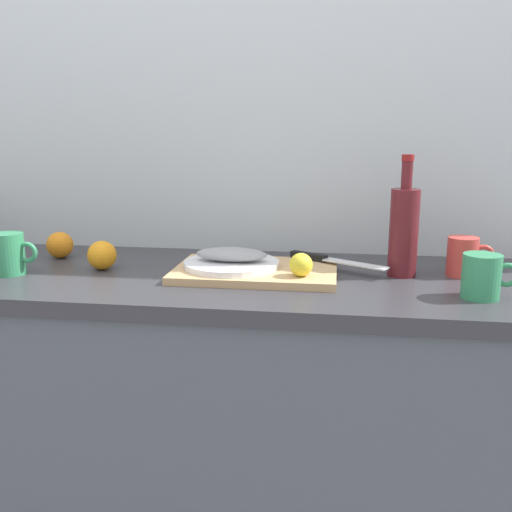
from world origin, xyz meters
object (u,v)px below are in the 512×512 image
Objects in this scene: lemon_0 at (301,265)px; coffee_mug_1 at (464,257)px; fish_fillet at (231,255)px; white_plate at (231,264)px; chef_knife at (325,259)px; coffee_mug_2 at (482,276)px; cutting_board at (256,271)px; wine_bottle at (404,230)px; orange_0 at (60,245)px; coffee_mug_0 at (9,254)px.

lemon_0 is 0.43m from coffee_mug_1.
coffee_mug_1 is at bearing 6.86° from fish_fillet.
fish_fillet is 0.60m from coffee_mug_1.
white_plate is 0.95× the size of chef_knife.
coffee_mug_2 is (0.36, -0.22, 0.02)m from chef_knife.
cutting_board is 2.22× the size of fish_fillet.
chef_knife reaches higher than white_plate.
cutting_board is at bearing 165.70° from coffee_mug_2.
coffee_mug_2 is at bearing -89.83° from coffee_mug_1.
lemon_0 is at bearing -20.47° from fish_fillet.
wine_bottle is 2.63× the size of coffee_mug_1.
orange_0 reaches higher than cutting_board.
coffee_mug_1 is 0.95× the size of coffee_mug_2.
coffee_mug_2 is (0.53, -0.14, 0.04)m from cutting_board.
coffee_mug_0 is 1.18m from coffee_mug_1.
white_plate is at bearing 167.81° from coffee_mug_2.
orange_0 is (-0.54, 0.12, -0.01)m from fish_fillet.
coffee_mug_2 is at bearing -8.22° from lemon_0.
white_plate is 2.12× the size of coffee_mug_1.
chef_knife is 0.17m from lemon_0.
lemon_0 is 0.75× the size of orange_0.
coffee_mug_1 is (0.53, 0.07, 0.04)m from cutting_board.
lemon_0 is at bearing 0.95° from coffee_mug_0.
chef_knife is at bearing 11.96° from coffee_mug_0.
white_plate is at bearing 90.00° from fish_fillet.
lemon_0 reaches higher than white_plate.
coffee_mug_2 is at bearing -14.30° from cutting_board.
wine_bottle is 0.25m from coffee_mug_2.
chef_knife is 0.42m from coffee_mug_2.
coffee_mug_1 is at bearing -2.53° from orange_0.
fish_fillet is at bearing 8.16° from coffee_mug_0.
cutting_board is at bearing 147.96° from lemon_0.
fish_fillet is at bearing -173.14° from coffee_mug_1.
fish_fillet is 0.60× the size of wine_bottle.
white_plate is 0.55m from orange_0.
chef_knife is at bearing -2.31° from orange_0.
coffee_mug_1 is (0.60, 0.07, -0.00)m from fish_fillet.
cutting_board is 7.24× the size of lemon_0.
chef_knife is 0.22m from wine_bottle.
white_plate is at bearing -174.01° from cutting_board.
coffee_mug_0 is at bearing -137.55° from chef_knife.
chef_knife is at bearing 176.99° from coffee_mug_1.
orange_0 is (-0.54, 0.12, 0.01)m from white_plate.
fish_fillet is 0.20m from lemon_0.
cutting_board is 0.55m from coffee_mug_2.
coffee_mug_1 is (0.16, 0.02, -0.07)m from wine_bottle.
wine_bottle reaches higher than lemon_0.
chef_knife is 0.83m from coffee_mug_0.
chef_knife is at bearing 25.28° from cutting_board.
coffee_mug_0 reaches higher than white_plate.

